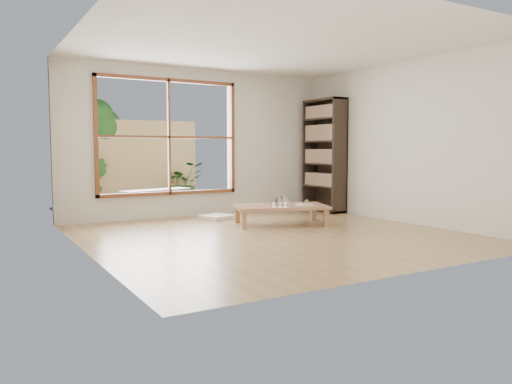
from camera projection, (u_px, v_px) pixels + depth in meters
ground at (273, 235)px, 6.93m from camera, size 5.00×5.00×0.00m
low_table at (281, 207)px, 7.86m from camera, size 1.61×1.24×0.31m
floor_cushion at (216, 217)px, 8.54m from camera, size 0.61×0.61×0.07m
bookshelf at (324, 156)px, 9.57m from camera, size 0.34×0.96×2.14m
glass_tall at (283, 201)px, 7.74m from camera, size 0.08×0.08×0.15m
glass_mid at (286, 202)px, 7.86m from camera, size 0.08×0.08×0.11m
glass_short at (278, 201)px, 7.97m from camera, size 0.08×0.08×0.10m
glass_small at (272, 203)px, 7.86m from camera, size 0.06×0.06×0.07m
food_tray at (305, 204)px, 7.90m from camera, size 0.26×0.19×0.08m
deck at (149, 211)px, 9.70m from camera, size 2.80×2.00×0.05m
garden_bench at (156, 193)px, 9.24m from camera, size 1.39×0.73×0.42m
bamboo_fence at (133, 163)px, 10.48m from camera, size 2.80×0.06×1.80m
shrub_right at (184, 183)px, 10.74m from camera, size 0.86×0.76×0.90m
shrub_left at (93, 184)px, 9.68m from camera, size 0.66×0.58×1.00m
garden_tree at (96, 128)px, 10.33m from camera, size 1.04×0.85×2.22m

